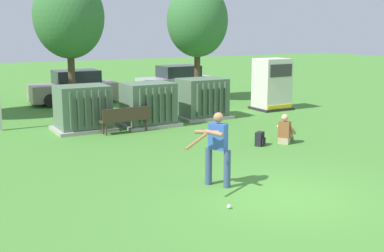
% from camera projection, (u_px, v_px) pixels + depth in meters
% --- Properties ---
extents(ground_plane, '(96.00, 96.00, 0.00)m').
position_uv_depth(ground_plane, '(284.00, 197.00, 10.60)').
color(ground_plane, '#478433').
extents(transformer_west, '(2.10, 1.70, 1.62)m').
position_uv_depth(transformer_west, '(83.00, 109.00, 17.41)').
color(transformer_west, '#9E9B93').
rests_on(transformer_west, ground).
extents(transformer_mid_west, '(2.10, 1.70, 1.62)m').
position_uv_depth(transformer_mid_west, '(148.00, 105.00, 18.30)').
color(transformer_mid_west, '#9E9B93').
rests_on(transformer_mid_west, ground).
extents(transformer_mid_east, '(2.10, 1.70, 1.62)m').
position_uv_depth(transformer_mid_east, '(202.00, 99.00, 19.87)').
color(transformer_mid_east, '#9E9B93').
rests_on(transformer_mid_east, ground).
extents(generator_enclosure, '(1.60, 1.40, 2.30)m').
position_uv_depth(generator_enclosure, '(272.00, 84.00, 21.93)').
color(generator_enclosure, '#262626').
rests_on(generator_enclosure, ground).
extents(park_bench, '(1.81, 0.46, 0.92)m').
position_uv_depth(park_bench, '(126.00, 118.00, 17.02)').
color(park_bench, '#4C3828').
rests_on(park_bench, ground).
extents(batter, '(1.49, 1.08, 1.74)m').
position_uv_depth(batter, '(217.00, 146.00, 11.11)').
color(batter, '#384C75').
rests_on(batter, ground).
extents(sports_ball, '(0.09, 0.09, 0.09)m').
position_uv_depth(sports_ball, '(229.00, 207.00, 9.90)').
color(sports_ball, white).
rests_on(sports_ball, ground).
extents(seated_spectator, '(0.78, 0.68, 0.96)m').
position_uv_depth(seated_spectator, '(285.00, 132.00, 15.53)').
color(seated_spectator, tan).
rests_on(seated_spectator, ground).
extents(backpack, '(0.38, 0.36, 0.44)m').
position_uv_depth(backpack, '(260.00, 139.00, 15.20)').
color(backpack, black).
rests_on(backpack, ground).
extents(tree_center_left, '(3.14, 3.14, 6.00)m').
position_uv_depth(tree_center_left, '(69.00, 17.00, 21.65)').
color(tree_center_left, '#4C3828').
rests_on(tree_center_left, ground).
extents(tree_center_right, '(3.05, 3.05, 5.82)m').
position_uv_depth(tree_center_right, '(197.00, 21.00, 24.14)').
color(tree_center_right, '#4C3828').
rests_on(tree_center_right, ground).
extents(parked_car_leftmost, '(4.23, 1.97, 1.62)m').
position_uv_depth(parked_car_leftmost, '(74.00, 88.00, 23.82)').
color(parked_car_leftmost, gray).
rests_on(parked_car_leftmost, ground).
extents(parked_car_left_of_center, '(4.20, 1.93, 1.62)m').
position_uv_depth(parked_car_left_of_center, '(177.00, 81.00, 26.86)').
color(parked_car_left_of_center, '#B2B2B7').
rests_on(parked_car_left_of_center, ground).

